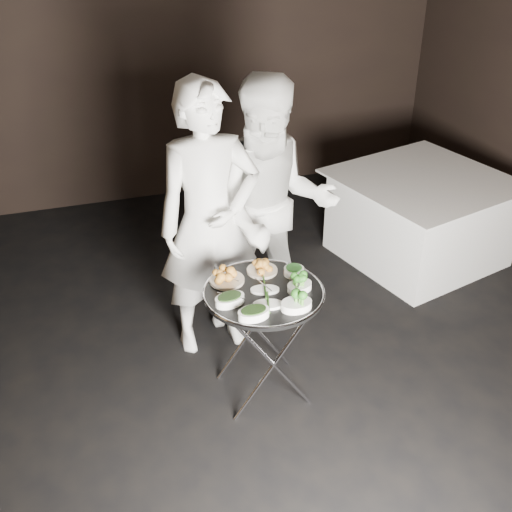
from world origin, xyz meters
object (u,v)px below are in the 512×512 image
object	(u,v)px
tray_stand	(263,338)
waiter_right	(273,210)
dining_table	(420,218)
waiter_left	(209,223)
serving_tray	(264,293)

from	to	relation	value
tray_stand	waiter_right	size ratio (longest dim) A/B	0.41
dining_table	tray_stand	bearing A→B (deg)	-146.02
waiter_left	dining_table	bearing A→B (deg)	14.39
waiter_right	dining_table	bearing A→B (deg)	29.44
waiter_right	dining_table	world-z (taller)	waiter_right
serving_tray	waiter_right	size ratio (longest dim) A/B	0.39
dining_table	waiter_right	bearing A→B (deg)	-161.03
tray_stand	waiter_right	bearing A→B (deg)	66.96
serving_tray	dining_table	distance (m)	2.27
serving_tray	waiter_left	world-z (taller)	waiter_left
waiter_left	tray_stand	bearing A→B (deg)	-77.54
tray_stand	serving_tray	bearing A→B (deg)	97.13
tray_stand	waiter_right	xyz separation A→B (m)	(0.30, 0.72, 0.51)
serving_tray	dining_table	world-z (taller)	serving_tray
serving_tray	waiter_right	xyz separation A→B (m)	(0.30, 0.72, 0.17)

